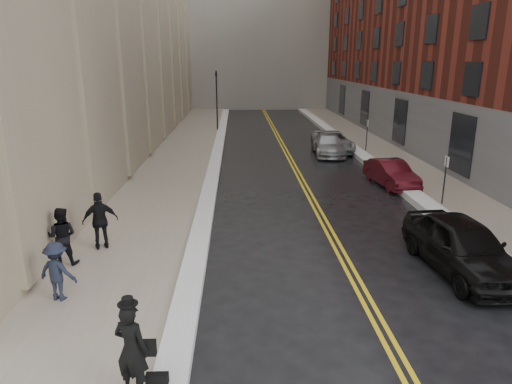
{
  "coord_description": "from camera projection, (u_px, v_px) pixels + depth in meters",
  "views": [
    {
      "loc": [
        -0.85,
        -10.32,
        6.09
      ],
      "look_at": [
        -0.22,
        5.13,
        1.6
      ],
      "focal_mm": 32.0,
      "sensor_mm": 36.0,
      "label": 1
    }
  ],
  "objects": [
    {
      "name": "car_black",
      "position": [
        462.0,
        246.0,
        13.44
      ],
      "size": [
        2.3,
        4.94,
        1.64
      ],
      "primitive_type": "imported",
      "rotation": [
        0.0,
        0.0,
        0.08
      ],
      "color": "black",
      "rests_on": "ground"
    },
    {
      "name": "car_maroon",
      "position": [
        391.0,
        173.0,
        22.73
      ],
      "size": [
        1.88,
        4.08,
        1.3
      ],
      "primitive_type": "imported",
      "rotation": [
        0.0,
        0.0,
        0.13
      ],
      "color": "#430C13",
      "rests_on": "ground"
    },
    {
      "name": "parking_sign_far",
      "position": [
        367.0,
        133.0,
        30.76
      ],
      "size": [
        0.06,
        0.35,
        2.23
      ],
      "color": "black",
      "rests_on": "ground"
    },
    {
      "name": "lane_stripe_b",
      "position": [
        296.0,
        166.0,
        27.09
      ],
      "size": [
        0.12,
        64.0,
        0.01
      ],
      "primitive_type": "cube",
      "color": "gold",
      "rests_on": "ground"
    },
    {
      "name": "pedestrian_b",
      "position": [
        57.0,
        271.0,
        11.56
      ],
      "size": [
        1.13,
        0.83,
        1.56
      ],
      "primitive_type": "imported",
      "rotation": [
        0.0,
        0.0,
        2.87
      ],
      "color": "#1A1F2F",
      "rests_on": "sidewalk_left"
    },
    {
      "name": "pedestrian_main",
      "position": [
        132.0,
        350.0,
        8.21
      ],
      "size": [
        0.79,
        0.66,
        1.84
      ],
      "primitive_type": "imported",
      "rotation": [
        0.0,
        0.0,
        2.77
      ],
      "color": "black",
      "rests_on": "sidewalk_left"
    },
    {
      "name": "car_silver_far",
      "position": [
        333.0,
        142.0,
        31.4
      ],
      "size": [
        2.44,
        4.97,
        1.36
      ],
      "primitive_type": "imported",
      "rotation": [
        0.0,
        0.0,
        0.04
      ],
      "color": "#A7ABAF",
      "rests_on": "ground"
    },
    {
      "name": "car_silver_near",
      "position": [
        329.0,
        145.0,
        30.24
      ],
      "size": [
        2.23,
        4.74,
        1.34
      ],
      "primitive_type": "imported",
      "rotation": [
        0.0,
        0.0,
        -0.08
      ],
      "color": "#999CA0",
      "rests_on": "ground"
    },
    {
      "name": "snow_ridge_left",
      "position": [
        215.0,
        165.0,
        26.86
      ],
      "size": [
        0.7,
        60.8,
        0.26
      ],
      "primitive_type": "cube",
      "color": "white",
      "rests_on": "ground"
    },
    {
      "name": "lane_stripe_a",
      "position": [
        292.0,
        166.0,
        27.08
      ],
      "size": [
        0.12,
        64.0,
        0.01
      ],
      "primitive_type": "cube",
      "color": "gold",
      "rests_on": "ground"
    },
    {
      "name": "sidewalk_left",
      "position": [
        176.0,
        166.0,
        26.78
      ],
      "size": [
        4.0,
        64.0,
        0.15
      ],
      "primitive_type": "cube",
      "color": "gray",
      "rests_on": "ground"
    },
    {
      "name": "pedestrian_c",
      "position": [
        100.0,
        221.0,
        14.71
      ],
      "size": [
        1.2,
        0.81,
        1.9
      ],
      "primitive_type": "imported",
      "rotation": [
        0.0,
        0.0,
        3.49
      ],
      "color": "black",
      "rests_on": "sidewalk_left"
    },
    {
      "name": "parking_sign_near",
      "position": [
        445.0,
        176.0,
        19.24
      ],
      "size": [
        0.06,
        0.35,
        2.23
      ],
      "color": "black",
      "rests_on": "ground"
    },
    {
      "name": "traffic_signal",
      "position": [
        217.0,
        96.0,
        39.45
      ],
      "size": [
        0.18,
        0.15,
        5.2
      ],
      "color": "black",
      "rests_on": "ground"
    },
    {
      "name": "snow_ridge_right",
      "position": [
        372.0,
        163.0,
        27.22
      ],
      "size": [
        0.85,
        60.8,
        0.3
      ],
      "primitive_type": "cube",
      "color": "white",
      "rests_on": "ground"
    },
    {
      "name": "pedestrian_a",
      "position": [
        62.0,
        236.0,
        13.59
      ],
      "size": [
        0.87,
        0.68,
        1.77
      ],
      "primitive_type": "imported",
      "rotation": [
        0.0,
        0.0,
        3.13
      ],
      "color": "black",
      "rests_on": "sidewalk_left"
    },
    {
      "name": "building_right",
      "position": [
        498.0,
        17.0,
        31.88
      ],
      "size": [
        14.0,
        50.0,
        18.0
      ],
      "primitive_type": "cube",
      "color": "maroon",
      "rests_on": "ground"
    },
    {
      "name": "sidewalk_right",
      "position": [
        402.0,
        164.0,
        27.32
      ],
      "size": [
        3.0,
        64.0,
        0.15
      ],
      "primitive_type": "cube",
      "color": "gray",
      "rests_on": "ground"
    },
    {
      "name": "ground",
      "position": [
        273.0,
        308.0,
        11.63
      ],
      "size": [
        160.0,
        160.0,
        0.0
      ],
      "primitive_type": "plane",
      "color": "black",
      "rests_on": "ground"
    }
  ]
}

